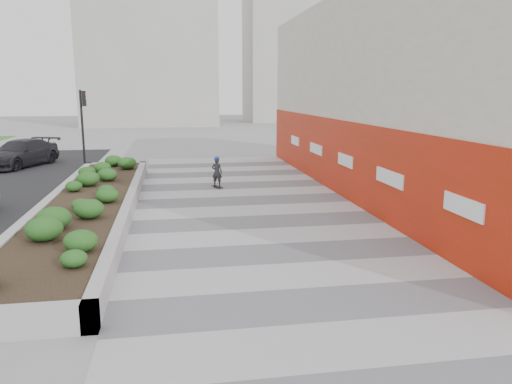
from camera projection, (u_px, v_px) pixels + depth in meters
ground at (296, 279)px, 11.16m from camera, size 160.00×160.00×0.00m
walkway at (270, 240)px, 14.06m from camera, size 8.00×36.00×0.01m
building at (411, 95)px, 20.19m from camera, size 6.04×24.08×8.00m
planter at (89, 202)px, 16.94m from camera, size 3.00×18.00×0.90m
traffic_signal_near at (83, 117)px, 26.34m from camera, size 0.33×0.28×4.20m
distant_bldg_north_l at (149, 43)px, 61.52m from camera, size 16.00×12.00×20.00m
distant_bldg_north_r at (297, 34)px, 69.22m from camera, size 14.00×10.00×24.00m
manhole_cover at (287, 239)px, 14.14m from camera, size 0.44×0.44×0.01m
skateboarder at (217, 172)px, 21.48m from camera, size 0.53×0.74×1.40m
car_dark at (20, 153)px, 27.67m from camera, size 3.84×5.53×1.49m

